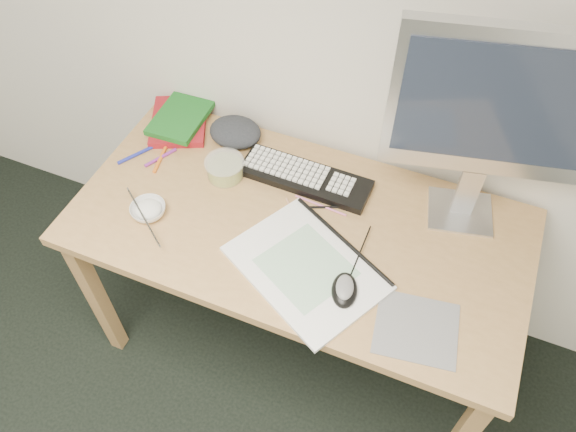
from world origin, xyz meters
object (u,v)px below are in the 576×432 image
monitor (498,111)px  desk (298,240)px  keyboard (305,178)px  rice_bowl (148,210)px  sketchpad (306,268)px

monitor → desk: bearing=-165.0°
keyboard → desk: bearing=-74.0°
desk → rice_bowl: rice_bowl is taller
desk → sketchpad: sketchpad is taller
sketchpad → monitor: bearing=74.2°
monitor → rice_bowl: bearing=-169.7°
sketchpad → keyboard: bearing=139.9°
rice_bowl → desk: bearing=17.7°
sketchpad → rice_bowl: rice_bowl is taller
keyboard → monitor: 0.64m
keyboard → rice_bowl: size_ratio=3.91×
desk → rice_bowl: (-0.44, -0.14, 0.10)m
sketchpad → desk: bearing=147.6°
sketchpad → keyboard: size_ratio=0.99×
desk → rice_bowl: bearing=-162.3°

